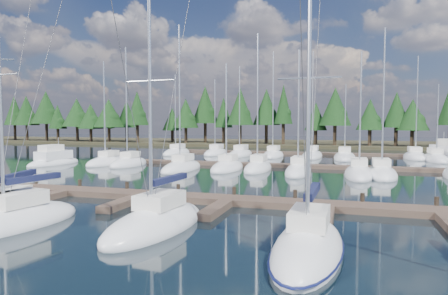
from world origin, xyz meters
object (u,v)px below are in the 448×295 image
(front_sailboat_2, at_px, (12,221))
(motor_yacht_left, at_px, (54,161))
(front_sailboat_3, at_px, (156,223))
(front_sailboat_4, at_px, (308,247))
(main_dock, at_px, (227,202))
(front_sailboat_1, at_px, (2,218))
(motor_yacht_right, at_px, (447,156))

(front_sailboat_2, height_order, motor_yacht_left, front_sailboat_2)
(front_sailboat_3, height_order, motor_yacht_left, front_sailboat_3)
(front_sailboat_3, xyz_separation_m, front_sailboat_4, (7.32, -1.56, -0.00))
(front_sailboat_2, distance_m, front_sailboat_3, 7.14)
(main_dock, relative_size, motor_yacht_left, 5.34)
(front_sailboat_1, height_order, front_sailboat_4, front_sailboat_1)
(main_dock, relative_size, front_sailboat_4, 3.59)
(main_dock, bearing_deg, motor_yacht_right, 62.49)
(main_dock, height_order, front_sailboat_2, front_sailboat_2)
(front_sailboat_2, relative_size, front_sailboat_3, 1.04)
(front_sailboat_4, bearing_deg, front_sailboat_2, -179.26)
(main_dock, bearing_deg, front_sailboat_3, -104.40)
(front_sailboat_2, relative_size, motor_yacht_left, 1.62)
(front_sailboat_4, height_order, motor_yacht_right, front_sailboat_4)
(front_sailboat_2, bearing_deg, front_sailboat_4, 0.74)
(main_dock, xyz_separation_m, front_sailboat_3, (-1.63, -6.36, 0.08))
(front_sailboat_4, bearing_deg, motor_yacht_left, 142.87)
(front_sailboat_4, relative_size, motor_yacht_left, 1.49)
(front_sailboat_4, xyz_separation_m, motor_yacht_right, (14.95, 47.55, 0.24))
(front_sailboat_1, relative_size, front_sailboat_3, 1.16)
(main_dock, relative_size, front_sailboat_2, 3.30)
(main_dock, bearing_deg, motor_yacht_left, 147.93)
(front_sailboat_4, relative_size, motor_yacht_right, 1.22)
(front_sailboat_1, relative_size, motor_yacht_right, 1.48)
(front_sailboat_3, xyz_separation_m, motor_yacht_left, (-26.03, 23.70, 0.17))
(main_dock, height_order, motor_yacht_right, motor_yacht_right)
(front_sailboat_1, relative_size, front_sailboat_2, 1.11)
(front_sailboat_3, relative_size, front_sailboat_4, 1.04)
(front_sailboat_3, distance_m, motor_yacht_left, 35.21)
(front_sailboat_2, distance_m, front_sailboat_4, 14.25)
(front_sailboat_1, height_order, motor_yacht_left, front_sailboat_1)
(front_sailboat_1, distance_m, motor_yacht_left, 30.93)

